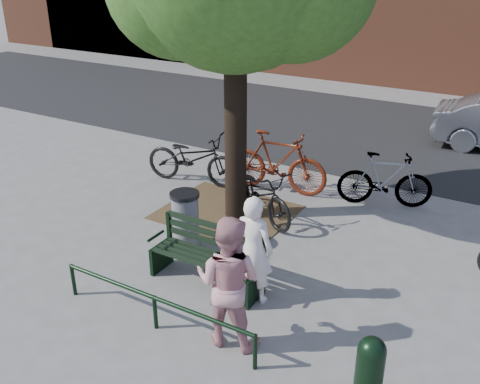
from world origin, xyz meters
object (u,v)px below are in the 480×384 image
Objects in this scene: park_bench at (209,254)px; person_right at (228,282)px; bollard at (368,378)px; bicycle_c at (259,193)px; litter_bin at (186,220)px; person_left at (253,249)px.

park_bench is 0.99× the size of person_right.
bollard is 4.86m from bicycle_c.
bicycle_c reaches higher than park_bench.
litter_bin is 1.65m from bicycle_c.
bollard is at bearing -28.46° from litter_bin.
person_left is 1.86m from litter_bin.
bollard is 4.31m from litter_bin.
person_right is 2.52m from litter_bin.
litter_bin is (-0.91, 0.68, 0.03)m from park_bench.
person_right reaches higher than person_left.
person_right reaches higher than litter_bin.
litter_bin is at bearing -51.33° from person_right.
park_bench is 1.42m from person_right.
park_bench is 3.19m from bollard.
park_bench is 0.90× the size of bicycle_c.
park_bench is 1.59× the size of bollard.
park_bench is 1.08× the size of person_left.
litter_bin is 0.52× the size of bicycle_c.
person_left reaches higher than litter_bin.
person_left reaches higher than bollard.
bicycle_c is (-1.32, 3.23, -0.37)m from person_right.
park_bench is 0.85m from person_left.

